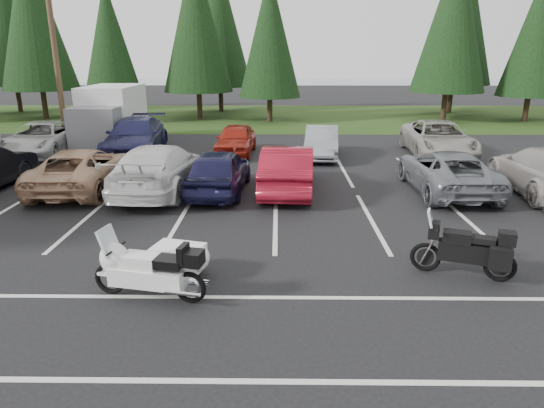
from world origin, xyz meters
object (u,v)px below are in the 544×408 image
Objects in this scene: car_near_3 at (159,168)px; car_near_6 at (447,171)px; car_near_4 at (219,171)px; car_far_3 at (322,142)px; car_near_2 at (82,169)px; cargo_trailer at (179,261)px; car_far_0 at (41,139)px; utility_pole at (55,49)px; car_near_5 at (288,169)px; car_far_2 at (236,139)px; box_truck at (107,117)px; adventure_motorcycle at (464,245)px; car_far_1 at (135,137)px; touring_motorcycle at (148,265)px; car_far_4 at (438,139)px.

car_near_3 is 9.66m from car_near_6.
car_near_4 is 1.07× the size of car_far_3.
car_near_2 is 8.13m from cargo_trailer.
car_far_0 is at bearing -31.80° from car_near_4.
utility_pole reaches higher than car_near_2.
car_near_3 is 4.32m from car_near_5.
utility_pole reaches higher than car_far_2.
car_near_6 is (14.24, -8.44, -0.74)m from box_truck.
box_truck reaches higher than adventure_motorcycle.
car_near_6 is 0.89× the size of car_far_1.
utility_pole is 1.88× the size of car_near_5.
adventure_motorcycle is at bearing 21.31° from touring_motorcycle.
utility_pole is at bearing 135.50° from cargo_trailer.
utility_pole is 1.61× the size of box_truck.
touring_motorcycle is at bearing -77.30° from car_far_1.
utility_pole is 5.90m from car_far_1.
touring_motorcycle is (4.22, -7.69, -0.02)m from car_near_2.
car_near_5 is at bearing -100.25° from car_far_3.
box_truck is at bearing -30.93° from car_near_6.
box_truck reaches higher than car_near_5.
cargo_trailer is at bearing -59.75° from utility_pole.
car_near_5 is 8.06m from touring_motorcycle.
touring_motorcycle is at bearing -88.74° from car_far_2.
car_far_2 is at bearing 99.84° from touring_motorcycle.
car_near_4 is at bearing 104.29° from cargo_trailer.
car_far_4 reaches higher than car_near_6.
touring_motorcycle is 1.09× the size of adventure_motorcycle.
car_far_0 is 19.41m from adventure_motorcycle.
touring_motorcycle is at bearing -60.94° from car_far_0.
car_near_4 is at bearing 7.94° from car_near_5.
car_far_4 is (9.24, 6.20, 0.03)m from car_near_4.
car_near_4 is 11.13m from car_far_4.
car_near_4 is at bearing -57.88° from car_far_1.
car_far_0 is 2.28× the size of adventure_motorcycle.
car_far_2 is (8.61, -1.70, -4.01)m from utility_pole.
box_truck reaches higher than car_near_3.
cargo_trailer is at bearing -57.84° from car_far_0.
car_near_2 is at bearing 139.67° from cargo_trailer.
cargo_trailer is 5.95m from adventure_motorcycle.
touring_motorcycle reaches higher than cargo_trailer.
car_near_2 is 15.14m from car_far_4.
cargo_trailer is (8.80, -12.68, -0.39)m from car_far_0.
car_near_3 is (6.58, -8.04, -3.89)m from utility_pole.
car_near_3 is 1.26× the size of car_near_4.
box_truck is at bearing 128.57° from cargo_trailer.
car_near_6 is 0.96× the size of car_far_0.
box_truck is 1.38× the size of car_far_2.
car_near_3 reaches higher than car_far_4.
car_near_4 is 6.42m from cargo_trailer.
adventure_motorcycle is (10.53, -6.65, -0.01)m from car_near_2.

